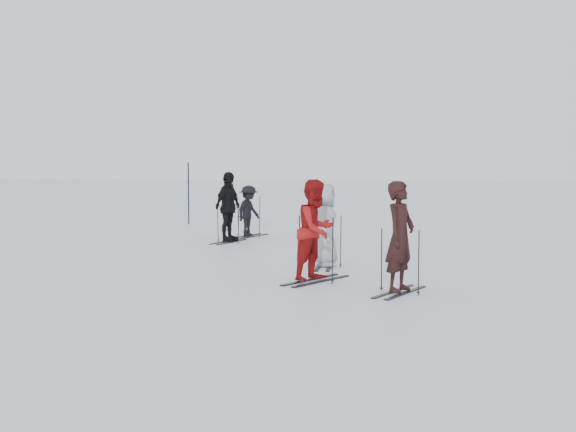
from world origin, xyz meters
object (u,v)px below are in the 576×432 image
Objects in this scene: skier_near_dark at (400,238)px; skier_uphill_left at (228,208)px; skier_red at (316,231)px; skier_grey at (325,226)px; skier_uphill_far at (249,212)px; piste_marker at (188,193)px.

skier_uphill_left is (-4.88, 6.98, 0.00)m from skier_near_dark.
skier_near_dark is at bearing -90.19° from skier_red.
skier_grey is (-1.67, 2.86, -0.08)m from skier_near_dark.
skier_uphill_far is (-2.94, 5.56, -0.14)m from skier_grey.
skier_grey is 10.91m from piste_marker.
skier_near_dark is 1.00× the size of skier_red.
skier_red reaches higher than skier_uphill_far.
piste_marker is (-7.60, 12.02, 0.13)m from skier_near_dark.
skier_grey is 1.18× the size of skier_uphill_far.
skier_grey is at bearing -57.03° from piste_marker.
skier_near_dark is 3.32m from skier_grey.
skier_uphill_left is at bearing 59.96° from skier_near_dark.
skier_red is 0.99× the size of skier_uphill_left.
skier_red is 6.85m from skier_uphill_left.
skier_grey is at bearing 31.92° from skier_red.
skier_red is at bearing 179.27° from skier_grey.
skier_uphill_left is 5.73m from piste_marker.
skier_uphill_far is 4.69m from piste_marker.
skier_uphill_left reaches higher than skier_grey.
skier_uphill_far is at bearing -50.11° from piste_marker.
piste_marker is at bearing 46.20° from skier_uphill_left.
skier_uphill_far is (-2.99, 7.47, -0.21)m from skier_red.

